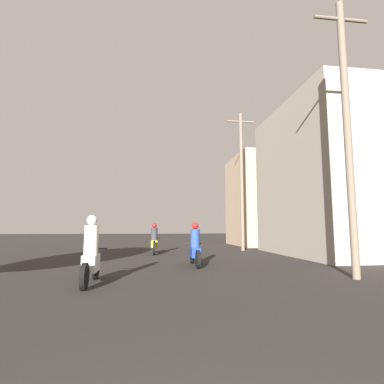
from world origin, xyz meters
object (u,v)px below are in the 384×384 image
utility_pole_near (347,127)px  building_right_near (331,179)px  motorcycle_white (91,256)px  motorcycle_blue (195,248)px  building_right_far (261,201)px  utility_pole_far (242,177)px  motorcycle_yellow (154,241)px

utility_pole_near → building_right_near: bearing=60.7°
motorcycle_white → utility_pole_near: bearing=6.2°
motorcycle_blue → building_right_near: building_right_near is taller
building_right_far → utility_pole_near: bearing=-101.5°
motorcycle_white → utility_pole_far: (6.51, 9.13, 3.52)m
motorcycle_blue → building_right_far: size_ratio=0.31×
motorcycle_blue → motorcycle_yellow: size_ratio=0.94×
motorcycle_blue → utility_pole_far: 7.97m
building_right_near → utility_pole_far: size_ratio=0.92×
motorcycle_yellow → motorcycle_blue: bearing=-74.7°
building_right_far → utility_pole_far: 5.57m
motorcycle_blue → motorcycle_yellow: bearing=114.0°
motorcycle_blue → building_right_far: (6.54, 10.79, 2.65)m
motorcycle_white → building_right_near: bearing=38.4°
building_right_near → building_right_far: size_ratio=1.13×
utility_pole_near → utility_pole_far: size_ratio=0.96×
building_right_near → utility_pole_far: 4.76m
motorcycle_blue → motorcycle_white: bearing=-125.4°
motorcycle_blue → motorcycle_yellow: (-1.34, 4.83, 0.01)m
building_right_far → motorcycle_white: bearing=-124.4°
motorcycle_white → utility_pole_far: size_ratio=0.24×
motorcycle_white → building_right_far: bearing=63.3°
motorcycle_blue → utility_pole_far: (3.63, 6.14, 3.57)m
motorcycle_white → motorcycle_blue: bearing=53.8°
motorcycle_yellow → utility_pole_near: (5.03, -7.99, 3.38)m
building_right_near → building_right_far: bearing=94.3°
motorcycle_yellow → building_right_near: building_right_near is taller
building_right_near → utility_pole_far: (-3.51, 3.18, 0.55)m
motorcycle_blue → building_right_far: bearing=67.3°
motorcycle_yellow → building_right_far: 10.23m
motorcycle_yellow → building_right_near: size_ratio=0.29×
motorcycle_blue → building_right_near: bearing=31.1°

